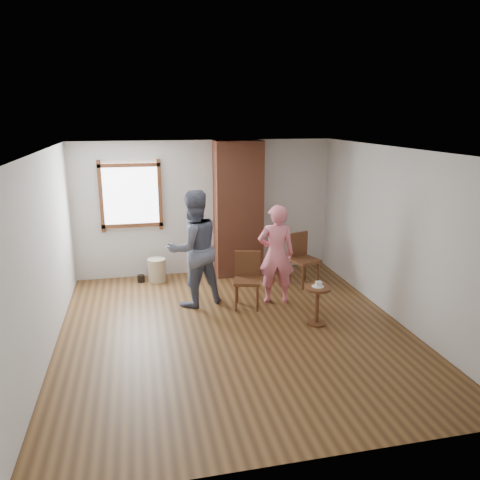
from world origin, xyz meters
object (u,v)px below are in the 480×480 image
(stoneware_crock, at_px, (157,270))
(dining_chair_right, at_px, (302,256))
(man, at_px, (193,249))
(person_pink, at_px, (276,254))
(dining_chair_left, at_px, (247,276))
(side_table, at_px, (317,299))

(stoneware_crock, bearing_deg, dining_chair_right, -16.15)
(stoneware_crock, relative_size, man, 0.23)
(dining_chair_right, relative_size, person_pink, 0.58)
(dining_chair_left, relative_size, side_table, 1.51)
(side_table, relative_size, man, 0.31)
(dining_chair_left, height_order, dining_chair_right, dining_chair_right)
(side_table, bearing_deg, stoneware_crock, 132.53)
(person_pink, bearing_deg, man, -0.36)
(man, bearing_deg, dining_chair_left, 143.08)
(dining_chair_right, bearing_deg, side_table, -122.69)
(person_pink, bearing_deg, side_table, 118.43)
(dining_chair_left, distance_m, person_pink, 0.60)
(stoneware_crock, height_order, dining_chair_right, dining_chair_right)
(man, bearing_deg, person_pink, 151.35)
(stoneware_crock, xyz_separation_m, man, (0.56, -1.26, 0.74))
(man, bearing_deg, side_table, 125.17)
(dining_chair_right, distance_m, man, 2.15)
(person_pink, bearing_deg, dining_chair_right, -126.15)
(dining_chair_left, xyz_separation_m, dining_chair_right, (1.21, 0.76, 0.03))
(dining_chair_right, height_order, person_pink, person_pink)
(stoneware_crock, distance_m, person_pink, 2.48)
(side_table, xyz_separation_m, man, (-1.69, 1.19, 0.55))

